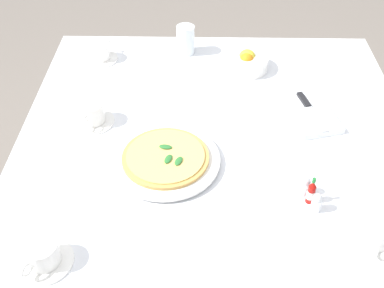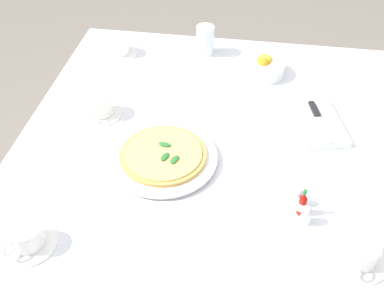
{
  "view_description": "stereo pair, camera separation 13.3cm",
  "coord_description": "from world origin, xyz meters",
  "px_view_note": "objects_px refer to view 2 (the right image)",
  "views": [
    {
      "loc": [
        1.05,
        -0.05,
        1.65
      ],
      "look_at": [
        0.06,
        -0.07,
        0.76
      ],
      "focal_mm": 43.83,
      "sensor_mm": 36.0,
      "label": 1
    },
    {
      "loc": [
        1.04,
        0.08,
        1.65
      ],
      "look_at": [
        0.06,
        -0.07,
        0.76
      ],
      "focal_mm": 43.83,
      "sensor_mm": 36.0,
      "label": 2
    }
  ],
  "objects_px": {
    "pepper_shaker": "(297,197)",
    "pizza_plate": "(163,158)",
    "pizza": "(163,154)",
    "hot_sauce_bottle": "(302,204)",
    "salt_shaker": "(306,216)",
    "coffee_cup_center_back": "(119,47)",
    "citrus_bowl": "(263,67)",
    "water_glass_back_corner": "(205,42)",
    "coffee_cup_near_right": "(100,106)",
    "coffee_cup_near_left": "(361,254)",
    "napkin_folded": "(318,123)",
    "dinner_knife": "(319,120)",
    "coffee_cup_left_edge": "(27,237)"
  },
  "relations": [
    {
      "from": "water_glass_back_corner",
      "to": "citrus_bowl",
      "type": "distance_m",
      "value": 0.24
    },
    {
      "from": "salt_shaker",
      "to": "coffee_cup_center_back",
      "type": "bearing_deg",
      "value": -136.7
    },
    {
      "from": "dinner_knife",
      "to": "coffee_cup_near_left",
      "type": "bearing_deg",
      "value": -5.88
    },
    {
      "from": "coffee_cup_left_edge",
      "to": "napkin_folded",
      "type": "distance_m",
      "value": 0.88
    },
    {
      "from": "coffee_cup_left_edge",
      "to": "coffee_cup_near_left",
      "type": "bearing_deg",
      "value": 95.39
    },
    {
      "from": "citrus_bowl",
      "to": "pepper_shaker",
      "type": "height_order",
      "value": "citrus_bowl"
    },
    {
      "from": "pizza_plate",
      "to": "hot_sauce_bottle",
      "type": "height_order",
      "value": "hot_sauce_bottle"
    },
    {
      "from": "coffee_cup_near_right",
      "to": "coffee_cup_left_edge",
      "type": "bearing_deg",
      "value": -2.36
    },
    {
      "from": "pizza_plate",
      "to": "citrus_bowl",
      "type": "xyz_separation_m",
      "value": [
        -0.49,
        0.25,
        0.01
      ]
    },
    {
      "from": "coffee_cup_center_back",
      "to": "citrus_bowl",
      "type": "relative_size",
      "value": 0.87
    },
    {
      "from": "pizza_plate",
      "to": "hot_sauce_bottle",
      "type": "distance_m",
      "value": 0.4
    },
    {
      "from": "pizza",
      "to": "coffee_cup_near_right",
      "type": "height_order",
      "value": "coffee_cup_near_right"
    },
    {
      "from": "dinner_knife",
      "to": "salt_shaker",
      "type": "height_order",
      "value": "salt_shaker"
    },
    {
      "from": "coffee_cup_near_right",
      "to": "napkin_folded",
      "type": "bearing_deg",
      "value": 94.12
    },
    {
      "from": "water_glass_back_corner",
      "to": "hot_sauce_bottle",
      "type": "relative_size",
      "value": 1.27
    },
    {
      "from": "citrus_bowl",
      "to": "hot_sauce_bottle",
      "type": "relative_size",
      "value": 1.81
    },
    {
      "from": "pizza",
      "to": "hot_sauce_bottle",
      "type": "distance_m",
      "value": 0.4
    },
    {
      "from": "coffee_cup_near_right",
      "to": "coffee_cup_near_left",
      "type": "bearing_deg",
      "value": 59.68
    },
    {
      "from": "salt_shaker",
      "to": "pizza",
      "type": "bearing_deg",
      "value": -112.65
    },
    {
      "from": "pizza",
      "to": "salt_shaker",
      "type": "height_order",
      "value": "salt_shaker"
    },
    {
      "from": "napkin_folded",
      "to": "dinner_knife",
      "type": "bearing_deg",
      "value": -0.69
    },
    {
      "from": "hot_sauce_bottle",
      "to": "salt_shaker",
      "type": "bearing_deg",
      "value": 19.65
    },
    {
      "from": "napkin_folded",
      "to": "water_glass_back_corner",
      "type": "bearing_deg",
      "value": -147.79
    },
    {
      "from": "pizza",
      "to": "coffee_cup_near_right",
      "type": "distance_m",
      "value": 0.29
    },
    {
      "from": "pizza_plate",
      "to": "pizza",
      "type": "height_order",
      "value": "pizza"
    },
    {
      "from": "coffee_cup_near_right",
      "to": "dinner_knife",
      "type": "distance_m",
      "value": 0.67
    },
    {
      "from": "pizza_plate",
      "to": "pizza",
      "type": "bearing_deg",
      "value": 70.78
    },
    {
      "from": "water_glass_back_corner",
      "to": "citrus_bowl",
      "type": "relative_size",
      "value": 0.71
    },
    {
      "from": "coffee_cup_near_right",
      "to": "dinner_knife",
      "type": "relative_size",
      "value": 0.68
    },
    {
      "from": "coffee_cup_near_right",
      "to": "hot_sauce_bottle",
      "type": "xyz_separation_m",
      "value": [
        0.31,
        0.61,
        0.0
      ]
    },
    {
      "from": "coffee_cup_center_back",
      "to": "pepper_shaker",
      "type": "height_order",
      "value": "coffee_cup_center_back"
    },
    {
      "from": "salt_shaker",
      "to": "pepper_shaker",
      "type": "xyz_separation_m",
      "value": [
        -0.06,
        -0.02,
        0.0
      ]
    },
    {
      "from": "coffee_cup_left_edge",
      "to": "pizza",
      "type": "bearing_deg",
      "value": 142.04
    },
    {
      "from": "pepper_shaker",
      "to": "pizza_plate",
      "type": "bearing_deg",
      "value": -105.99
    },
    {
      "from": "pizza",
      "to": "dinner_knife",
      "type": "height_order",
      "value": "pizza"
    },
    {
      "from": "coffee_cup_near_left",
      "to": "citrus_bowl",
      "type": "bearing_deg",
      "value": -161.53
    },
    {
      "from": "coffee_cup_center_back",
      "to": "coffee_cup_near_right",
      "type": "distance_m",
      "value": 0.36
    },
    {
      "from": "napkin_folded",
      "to": "pepper_shaker",
      "type": "bearing_deg",
      "value": -26.56
    },
    {
      "from": "pizza",
      "to": "citrus_bowl",
      "type": "bearing_deg",
      "value": 152.46
    },
    {
      "from": "water_glass_back_corner",
      "to": "salt_shaker",
      "type": "relative_size",
      "value": 1.88
    },
    {
      "from": "pizza",
      "to": "water_glass_back_corner",
      "type": "xyz_separation_m",
      "value": [
        -0.59,
        0.04,
        0.02
      ]
    },
    {
      "from": "coffee_cup_left_edge",
      "to": "citrus_bowl",
      "type": "bearing_deg",
      "value": 147.99
    },
    {
      "from": "coffee_cup_near_right",
      "to": "pepper_shaker",
      "type": "relative_size",
      "value": 2.34
    },
    {
      "from": "pizza_plate",
      "to": "coffee_cup_center_back",
      "type": "height_order",
      "value": "coffee_cup_center_back"
    },
    {
      "from": "pizza",
      "to": "citrus_bowl",
      "type": "relative_size",
      "value": 1.6
    },
    {
      "from": "citrus_bowl",
      "to": "coffee_cup_near_left",
      "type": "bearing_deg",
      "value": 18.47
    },
    {
      "from": "napkin_folded",
      "to": "pizza",
      "type": "bearing_deg",
      "value": -77.48
    },
    {
      "from": "pizza_plate",
      "to": "pepper_shaker",
      "type": "distance_m",
      "value": 0.38
    },
    {
      "from": "water_glass_back_corner",
      "to": "coffee_cup_near_left",
      "type": "bearing_deg",
      "value": 28.76
    },
    {
      "from": "pepper_shaker",
      "to": "hot_sauce_bottle",
      "type": "bearing_deg",
      "value": 19.65
    }
  ]
}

